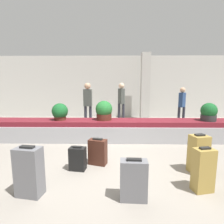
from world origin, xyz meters
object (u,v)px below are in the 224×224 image
Objects in this scene: suitcase_2 at (29,172)px; potted_plant_2 at (104,111)px; suitcase_5 at (78,159)px; suitcase_4 at (203,170)px; traveler_0 at (182,103)px; suitcase_0 at (134,180)px; traveler_2 at (121,99)px; suitcase_3 at (198,154)px; potted_plant_0 at (60,112)px; potted_plant_1 at (209,112)px; traveler_1 at (88,101)px; pillar at (145,87)px; suitcase_1 at (98,152)px.

suitcase_2 is 1.32× the size of potted_plant_2.
suitcase_2 is 1.60× the size of suitcase_5.
suitcase_4 is 0.45× the size of traveler_0.
suitcase_0 is at bearing -163.19° from traveler_0.
traveler_2 is at bearing 82.84° from suitcase_2.
traveler_0 is (3.19, 2.13, 0.05)m from potted_plant_2.
potted_plant_2 reaches higher than suitcase_0.
suitcase_2 reaches higher than suitcase_3.
suitcase_0 is 1.23× the size of potted_plant_0.
suitcase_2 is at bearing -108.58° from potted_plant_2.
potted_plant_1 is at bearing -0.79° from potted_plant_0.
traveler_2 is (0.02, 5.48, 0.78)m from suitcase_0.
traveler_1 is (-2.47, 4.34, 0.72)m from suitcase_4.
pillar is 1.79× the size of traveler_2.
traveler_0 reaches higher than potted_plant_2.
traveler_1 is at bearing -147.90° from pillar.
pillar is 6.17× the size of potted_plant_0.
suitcase_2 is at bearing -114.32° from suitcase_1.
suitcase_4 is 4.12m from potted_plant_0.
pillar is 3.75m from potted_plant_2.
potted_plant_2 reaches higher than suitcase_3.
suitcase_2 is 6.52m from traveler_0.
suitcase_1 is 0.75× the size of suitcase_3.
suitcase_0 is 5.74m from traveler_0.
suitcase_3 is at bearing 6.91° from suitcase_1.
suitcase_2 is at bearing 179.36° from suitcase_0.
suitcase_1 is 1.10× the size of potted_plant_0.
potted_plant_2 is (0.96, 2.86, 0.52)m from suitcase_2.
potted_plant_0 is (-0.95, 2.00, 0.63)m from suitcase_5.
potted_plant_1 is (1.22, 2.00, 0.50)m from suitcase_3.
suitcase_1 is at bearing -152.22° from potted_plant_1.
traveler_2 is at bearing 92.32° from suitcase_0.
suitcase_3 reaches higher than suitcase_5.
potted_plant_2 is at bearing -40.02° from traveler_2.
potted_plant_1 is 0.34× the size of traveler_0.
suitcase_1 is 1.44m from suitcase_2.
suitcase_5 is (-1.01, 0.91, -0.07)m from suitcase_0.
suitcase_0 is 1.17× the size of potted_plant_1.
pillar reaches higher than potted_plant_1.
potted_plant_2 is (-0.61, 2.95, 0.59)m from suitcase_0.
potted_plant_1 reaches higher than suitcase_5.
suitcase_2 is 3.00m from suitcase_3.
potted_plant_2 is 2.62m from traveler_2.
suitcase_2 is 1.03× the size of suitcase_3.
suitcase_2 is 2.90m from potted_plant_0.
suitcase_4 reaches higher than suitcase_1.
suitcase_5 is 4.76m from traveler_2.
suitcase_2 is 4.54m from traveler_1.
potted_plant_0 is at bearing -178.44° from potted_plant_2.
suitcase_3 is 1.05× the size of suitcase_4.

